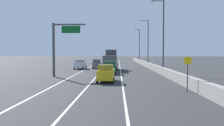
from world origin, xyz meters
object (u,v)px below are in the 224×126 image
at_px(overhead_sign_gantry, 59,43).
at_px(lamp_post_right_second, 162,32).
at_px(speed_advisory_sign, 188,71).
at_px(box_truck, 111,61).
at_px(car_black_4, 105,59).
at_px(lamp_post_right_third, 147,40).
at_px(car_white_1, 80,64).
at_px(car_green_5, 110,67).
at_px(car_gray_3, 97,64).
at_px(car_yellow_2, 106,73).
at_px(lamp_post_right_fourth, 139,43).
at_px(car_silver_0, 113,61).

xyz_separation_m(overhead_sign_gantry, lamp_post_right_second, (15.37, 5.54, 1.99)).
xyz_separation_m(speed_advisory_sign, box_truck, (-7.33, 26.65, 0.04)).
bearing_deg(car_black_4, box_truck, -85.90).
xyz_separation_m(lamp_post_right_third, car_white_1, (-15.42, -13.58, -5.73)).
distance_m(speed_advisory_sign, lamp_post_right_third, 43.87).
bearing_deg(car_green_5, car_black_4, 93.61).
relative_size(speed_advisory_sign, car_gray_3, 0.69).
xyz_separation_m(car_yellow_2, box_truck, (-0.01, 19.38, 0.80)).
xyz_separation_m(lamp_post_right_fourth, car_yellow_2, (-8.89, -60.87, -5.72)).
relative_size(speed_advisory_sign, car_white_1, 0.64).
xyz_separation_m(car_yellow_2, car_gray_3, (-3.09, 24.52, -0.02)).
distance_m(car_yellow_2, car_green_5, 11.02).
height_order(car_black_4, box_truck, box_truck).
bearing_deg(lamp_post_right_second, car_silver_0, 103.66).
bearing_deg(lamp_post_right_third, car_silver_0, 130.96).
height_order(speed_advisory_sign, lamp_post_right_third, lamp_post_right_third).
bearing_deg(overhead_sign_gantry, lamp_post_right_third, 62.18).
distance_m(car_silver_0, car_black_4, 19.94).
xyz_separation_m(car_white_1, box_truck, (6.42, -3.32, 0.82)).
bearing_deg(overhead_sign_gantry, lamp_post_right_second, 19.83).
bearing_deg(overhead_sign_gantry, lamp_post_right_fourth, 73.89).
bearing_deg(speed_advisory_sign, lamp_post_right_second, 86.54).
relative_size(car_silver_0, car_yellow_2, 0.92).
relative_size(lamp_post_right_second, car_gray_3, 2.73).
height_order(lamp_post_right_third, car_black_4, lamp_post_right_third).
xyz_separation_m(speed_advisory_sign, car_gray_3, (-10.41, 31.79, -0.78)).
bearing_deg(car_black_4, car_white_1, -94.00).
bearing_deg(lamp_post_right_third, car_yellow_2, -103.91).
distance_m(car_white_1, car_green_5, 13.39).
bearing_deg(lamp_post_right_fourth, car_green_5, -99.98).
height_order(speed_advisory_sign, car_yellow_2, speed_advisory_sign).
relative_size(lamp_post_right_third, car_black_4, 2.94).
distance_m(lamp_post_right_second, car_black_4, 56.19).
bearing_deg(lamp_post_right_fourth, overhead_sign_gantry, -106.11).
relative_size(car_black_4, box_truck, 0.45).
bearing_deg(lamp_post_right_third, overhead_sign_gantry, -117.82).
distance_m(lamp_post_right_fourth, car_white_1, 41.52).
bearing_deg(box_truck, car_white_1, 152.62).
relative_size(speed_advisory_sign, lamp_post_right_fourth, 0.25).
bearing_deg(overhead_sign_gantry, car_black_4, 86.65).
distance_m(speed_advisory_sign, car_white_1, 32.99).
relative_size(car_yellow_2, box_truck, 0.51).
distance_m(overhead_sign_gantry, car_gray_3, 19.11).
relative_size(lamp_post_right_fourth, box_truck, 1.33).
distance_m(overhead_sign_gantry, car_black_4, 60.39).
bearing_deg(car_white_1, overhead_sign_gantry, -91.64).
xyz_separation_m(lamp_post_right_second, car_silver_0, (-8.50, 34.97, -5.72)).
distance_m(car_green_5, box_truck, 8.40).
xyz_separation_m(lamp_post_right_second, car_black_4, (-11.84, 54.63, -5.70)).
relative_size(car_gray_3, box_truck, 0.49).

